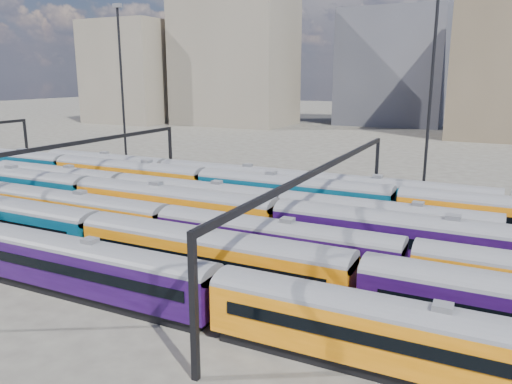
% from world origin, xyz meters
% --- Properties ---
extents(ground, '(500.00, 500.00, 0.00)m').
position_xyz_m(ground, '(0.00, 0.00, 0.00)').
color(ground, '#3D3933').
rests_on(ground, ground).
extents(rake_1, '(129.94, 3.17, 5.34)m').
position_xyz_m(rake_1, '(15.71, -10.00, 2.80)').
color(rake_1, black).
rests_on(rake_1, ground).
extents(rake_2, '(102.94, 3.02, 5.08)m').
position_xyz_m(rake_2, '(7.64, -5.00, 2.67)').
color(rake_2, black).
rests_on(rake_2, ground).
extents(rake_3, '(134.71, 3.28, 5.54)m').
position_xyz_m(rake_3, '(5.76, 0.00, 2.91)').
color(rake_3, black).
rests_on(rake_3, ground).
extents(rake_4, '(101.03, 2.96, 4.98)m').
position_xyz_m(rake_4, '(14.12, 5.00, 2.62)').
color(rake_4, black).
rests_on(rake_4, ground).
extents(rake_5, '(134.09, 3.27, 5.52)m').
position_xyz_m(rake_5, '(14.29, 10.00, 2.90)').
color(rake_5, black).
rests_on(rake_5, ground).
extents(rake_6, '(103.30, 3.03, 5.10)m').
position_xyz_m(rake_6, '(13.75, 15.00, 2.68)').
color(rake_6, black).
rests_on(rake_6, ground).
extents(gantry_1, '(0.35, 40.35, 8.03)m').
position_xyz_m(gantry_1, '(-20.00, 0.00, 6.79)').
color(gantry_1, black).
rests_on(gantry_1, ground).
extents(gantry_2, '(0.35, 40.35, 8.03)m').
position_xyz_m(gantry_2, '(10.00, 0.00, 6.79)').
color(gantry_2, black).
rests_on(gantry_2, ground).
extents(mast_1, '(1.40, 0.50, 25.60)m').
position_xyz_m(mast_1, '(-30.00, 22.00, 13.97)').
color(mast_1, black).
rests_on(mast_1, ground).
extents(mast_3, '(1.40, 0.50, 25.60)m').
position_xyz_m(mast_3, '(15.00, 24.00, 13.97)').
color(mast_3, black).
rests_on(mast_3, ground).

